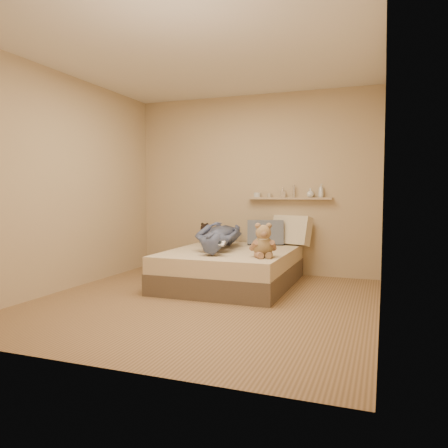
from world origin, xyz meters
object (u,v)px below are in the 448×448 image
at_px(pillow_grey, 265,233).
at_px(wall_shelf, 289,198).
at_px(teddy_bear, 263,243).
at_px(dark_plush, 205,234).
at_px(game_console, 218,243).
at_px(person, 219,235).
at_px(pillow_cream, 291,231).
at_px(bed, 232,267).

xyz_separation_m(pillow_grey, wall_shelf, (0.29, 0.22, 0.48)).
xyz_separation_m(teddy_bear, dark_plush, (-1.17, 1.11, -0.03)).
bearing_deg(game_console, person, 109.73).
distance_m(dark_plush, pillow_grey, 0.89).
bearing_deg(pillow_grey, teddy_bear, -76.34).
distance_m(teddy_bear, pillow_grey, 1.20).
distance_m(teddy_bear, pillow_cream, 1.31).
bearing_deg(bed, pillow_cream, 54.09).
xyz_separation_m(pillow_cream, person, (-0.79, -0.79, -0.02)).
relative_size(dark_plush, pillow_cream, 0.53).
bearing_deg(bed, person, 167.49).
bearing_deg(teddy_bear, game_console, -167.01).
relative_size(pillow_grey, wall_shelf, 0.42).
bearing_deg(teddy_bear, pillow_cream, 87.56).
relative_size(bed, teddy_bear, 4.84).
bearing_deg(game_console, bed, 93.99).
distance_m(teddy_bear, dark_plush, 1.62).
relative_size(game_console, person, 0.12).
xyz_separation_m(dark_plush, person, (0.44, -0.59, 0.05)).
xyz_separation_m(dark_plush, pillow_cream, (1.23, 0.20, 0.07)).
distance_m(bed, teddy_bear, 0.82).
distance_m(dark_plush, wall_shelf, 1.32).
height_order(pillow_grey, wall_shelf, wall_shelf).
relative_size(game_console, pillow_cream, 0.32).
bearing_deg(pillow_grey, bed, -110.72).
relative_size(person, wall_shelf, 1.24).
bearing_deg(bed, pillow_grey, 69.28).
distance_m(game_console, dark_plush, 1.40).
height_order(dark_plush, pillow_grey, pillow_grey).
height_order(bed, teddy_bear, teddy_bear).
bearing_deg(game_console, teddy_bear, 12.99).
relative_size(teddy_bear, pillow_cream, 0.71).
relative_size(teddy_bear, person, 0.26).
distance_m(bed, person, 0.45).
bearing_deg(pillow_cream, game_console, -111.42).
height_order(pillow_grey, person, person).
height_order(bed, dark_plush, dark_plush).
height_order(game_console, person, person).
distance_m(bed, wall_shelf, 1.38).
xyz_separation_m(teddy_bear, pillow_cream, (0.06, 1.31, 0.04)).
bearing_deg(person, pillow_cream, -146.57).
distance_m(bed, pillow_grey, 0.84).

